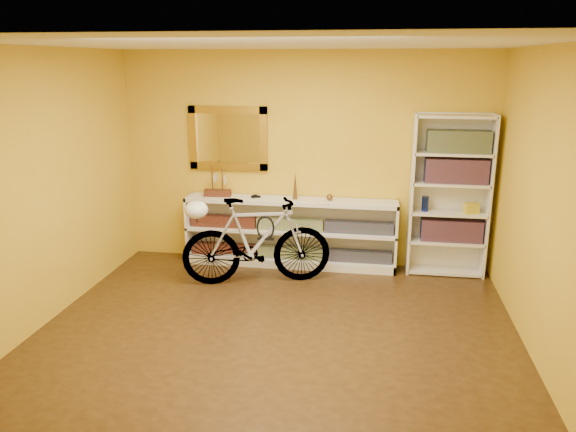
% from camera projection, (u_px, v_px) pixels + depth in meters
% --- Properties ---
extents(floor, '(4.50, 4.00, 0.01)m').
position_uv_depth(floor, '(276.00, 334.00, 5.21)').
color(floor, '#301E0D').
rests_on(floor, ground).
extents(ceiling, '(4.50, 4.00, 0.01)m').
position_uv_depth(ceiling, '(274.00, 43.00, 4.50)').
color(ceiling, silver).
rests_on(ceiling, ground).
extents(back_wall, '(4.50, 0.01, 2.60)m').
position_uv_depth(back_wall, '(305.00, 160.00, 6.76)').
color(back_wall, gold).
rests_on(back_wall, ground).
extents(left_wall, '(0.01, 4.00, 2.60)m').
position_uv_depth(left_wall, '(39.00, 190.00, 5.20)').
color(left_wall, gold).
rests_on(left_wall, ground).
extents(right_wall, '(0.01, 4.00, 2.60)m').
position_uv_depth(right_wall, '(547.00, 209.00, 4.51)').
color(right_wall, gold).
rests_on(right_wall, ground).
extents(gilt_mirror, '(0.98, 0.06, 0.78)m').
position_uv_depth(gilt_mirror, '(228.00, 138.00, 6.80)').
color(gilt_mirror, olive).
rests_on(gilt_mirror, back_wall).
extents(wall_socket, '(0.09, 0.02, 0.09)m').
position_uv_depth(wall_socket, '(376.00, 246.00, 6.89)').
color(wall_socket, silver).
rests_on(wall_socket, back_wall).
extents(console_unit, '(2.60, 0.35, 0.85)m').
position_uv_depth(console_unit, '(290.00, 232.00, 6.84)').
color(console_unit, silver).
rests_on(console_unit, floor).
extents(cd_row_lower, '(2.50, 0.13, 0.14)m').
position_uv_depth(cd_row_lower, '(290.00, 252.00, 6.89)').
color(cd_row_lower, black).
rests_on(cd_row_lower, console_unit).
extents(cd_row_upper, '(2.50, 0.13, 0.14)m').
position_uv_depth(cd_row_upper, '(290.00, 224.00, 6.79)').
color(cd_row_upper, navy).
rests_on(cd_row_upper, console_unit).
extents(model_ship, '(0.34, 0.15, 0.39)m').
position_uv_depth(model_ship, '(217.00, 181.00, 6.81)').
color(model_ship, '#3D1C11').
rests_on(model_ship, console_unit).
extents(toy_car, '(0.00, 0.00, 0.00)m').
position_uv_depth(toy_car, '(256.00, 198.00, 6.79)').
color(toy_car, black).
rests_on(toy_car, console_unit).
extents(bronze_ornament, '(0.06, 0.06, 0.34)m').
position_uv_depth(bronze_ornament, '(295.00, 185.00, 6.67)').
color(bronze_ornament, brown).
rests_on(bronze_ornament, console_unit).
extents(decorative_orb, '(0.08, 0.08, 0.08)m').
position_uv_depth(decorative_orb, '(330.00, 197.00, 6.64)').
color(decorative_orb, brown).
rests_on(decorative_orb, console_unit).
extents(bookcase, '(0.90, 0.30, 1.90)m').
position_uv_depth(bookcase, '(449.00, 196.00, 6.44)').
color(bookcase, silver).
rests_on(bookcase, floor).
extents(book_row_a, '(0.70, 0.22, 0.26)m').
position_uv_depth(book_row_a, '(451.00, 230.00, 6.54)').
color(book_row_a, maroon).
rests_on(book_row_a, bookcase).
extents(book_row_b, '(0.70, 0.22, 0.28)m').
position_uv_depth(book_row_b, '(456.00, 171.00, 6.35)').
color(book_row_b, maroon).
rests_on(book_row_b, bookcase).
extents(book_row_c, '(0.70, 0.22, 0.25)m').
position_uv_depth(book_row_c, '(458.00, 141.00, 6.25)').
color(book_row_c, '#184557').
rests_on(book_row_c, bookcase).
extents(travel_mug, '(0.08, 0.08, 0.18)m').
position_uv_depth(travel_mug, '(425.00, 204.00, 6.48)').
color(travel_mug, navy).
rests_on(travel_mug, bookcase).
extents(red_tin, '(0.16, 0.16, 0.19)m').
position_uv_depth(red_tin, '(435.00, 143.00, 6.33)').
color(red_tin, maroon).
rests_on(red_tin, bookcase).
extents(yellow_bag, '(0.18, 0.15, 0.12)m').
position_uv_depth(yellow_bag, '(471.00, 208.00, 6.39)').
color(yellow_bag, gold).
rests_on(yellow_bag, bookcase).
extents(bicycle, '(0.90, 1.77, 1.01)m').
position_uv_depth(bicycle, '(257.00, 241.00, 6.26)').
color(bicycle, silver).
rests_on(bicycle, floor).
extents(helmet, '(0.26, 0.25, 0.20)m').
position_uv_depth(helmet, '(196.00, 210.00, 6.08)').
color(helmet, white).
rests_on(helmet, bicycle).
extents(u_lock, '(0.21, 0.02, 0.21)m').
position_uv_depth(u_lock, '(265.00, 228.00, 6.23)').
color(u_lock, black).
rests_on(u_lock, bicycle).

